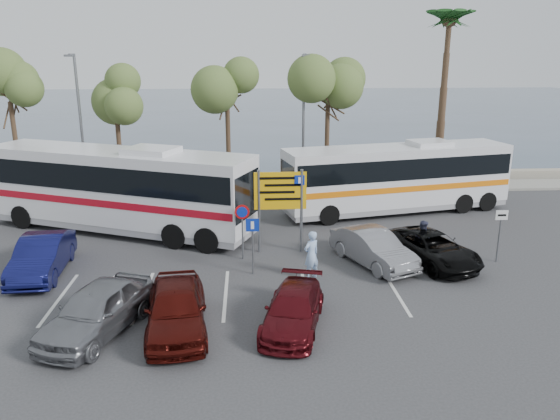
{
  "coord_description": "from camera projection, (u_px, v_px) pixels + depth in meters",
  "views": [
    {
      "loc": [
        -0.32,
        -18.84,
        8.37
      ],
      "look_at": [
        0.98,
        3.0,
        1.92
      ],
      "focal_mm": 35.0,
      "sensor_mm": 36.0,
      "label": 1
    }
  ],
  "objects": [
    {
      "name": "pedestrian_near",
      "position": [
        311.0,
        255.0,
        20.56
      ],
      "size": [
        0.82,
        0.75,
        1.87
      ],
      "primitive_type": "imported",
      "rotation": [
        0.0,
        0.0,
        3.74
      ],
      "color": "#9CB9E3",
      "rests_on": "ground"
    },
    {
      "name": "kerb_strip",
      "position": [
        254.0,
        189.0,
        33.81
      ],
      "size": [
        44.0,
        2.4,
        0.15
      ],
      "primitive_type": "cube",
      "color": "gray",
      "rests_on": "ground"
    },
    {
      "name": "coach_bus_left",
      "position": [
        118.0,
        192.0,
        25.74
      ],
      "size": [
        13.35,
        7.82,
        4.15
      ],
      "color": "silver",
      "rests_on": "ground"
    },
    {
      "name": "car_red",
      "position": [
        176.0,
        308.0,
        16.71
      ],
      "size": [
        2.28,
        4.67,
        1.53
      ],
      "primitive_type": "imported",
      "rotation": [
        0.0,
        0.0,
        0.11
      ],
      "color": "#410D09",
      "rests_on": "ground"
    },
    {
      "name": "car_maroon",
      "position": [
        293.0,
        310.0,
        16.97
      ],
      "size": [
        2.57,
        4.32,
        1.17
      ],
      "primitive_type": "imported",
      "rotation": [
        0.0,
        0.0,
        -0.24
      ],
      "color": "#510D13",
      "rests_on": "ground"
    },
    {
      "name": "sign_no_stop",
      "position": [
        242.0,
        223.0,
        22.23
      ],
      "size": [
        0.6,
        0.08,
        2.35
      ],
      "color": "slate",
      "rests_on": "ground"
    },
    {
      "name": "pedestrian_far",
      "position": [
        422.0,
        239.0,
        22.65
      ],
      "size": [
        0.9,
        0.98,
        1.62
      ],
      "primitive_type": "imported",
      "rotation": [
        0.0,
        0.0,
        2.03
      ],
      "color": "#383A54",
      "rests_on": "ground"
    },
    {
      "name": "coach_bus_right",
      "position": [
        397.0,
        180.0,
        28.8
      ],
      "size": [
        12.34,
        5.13,
        3.76
      ],
      "color": "silver",
      "rests_on": "ground"
    },
    {
      "name": "tree_mid",
      "position": [
        227.0,
        80.0,
        31.86
      ],
      "size": [
        3.2,
        3.2,
        8.0
      ],
      "color": "#382619",
      "rests_on": "kerb_strip"
    },
    {
      "name": "street_lamp_right",
      "position": [
        304.0,
        116.0,
        32.24
      ],
      "size": [
        0.45,
        1.15,
        8.01
      ],
      "color": "slate",
      "rests_on": "kerb_strip"
    },
    {
      "name": "car_silver_a",
      "position": [
        97.0,
        310.0,
        16.57
      ],
      "size": [
        3.27,
        4.86,
        1.54
      ],
      "primitive_type": "imported",
      "rotation": [
        0.0,
        0.0,
        -0.35
      ],
      "color": "slate",
      "rests_on": "ground"
    },
    {
      "name": "sign_taxi",
      "position": [
        500.0,
        229.0,
        22.01
      ],
      "size": [
        0.5,
        0.07,
        2.2
      ],
      "color": "slate",
      "rests_on": "ground"
    },
    {
      "name": "lane_markings",
      "position": [
        227.0,
        294.0,
        19.4
      ],
      "size": [
        12.02,
        4.2,
        0.01
      ],
      "primitive_type": null,
      "color": "silver",
      "rests_on": "ground"
    },
    {
      "name": "tree_far_left",
      "position": [
        8.0,
        87.0,
        31.24
      ],
      "size": [
        3.2,
        3.2,
        7.6
      ],
      "color": "#382619",
      "rests_on": "kerb_strip"
    },
    {
      "name": "car_silver_b",
      "position": [
        373.0,
        248.0,
        21.93
      ],
      "size": [
        3.12,
        4.5,
        1.41
      ],
      "primitive_type": "imported",
      "rotation": [
        0.0,
        0.0,
        0.42
      ],
      "color": "gray",
      "rests_on": "ground"
    },
    {
      "name": "suv_black",
      "position": [
        432.0,
        248.0,
        22.08
      ],
      "size": [
        3.58,
        5.04,
        1.27
      ],
      "primitive_type": "imported",
      "rotation": [
        0.0,
        0.0,
        0.36
      ],
      "color": "black",
      "rests_on": "ground"
    },
    {
      "name": "tree_right",
      "position": [
        328.0,
        88.0,
        32.34
      ],
      "size": [
        3.2,
        3.2,
        7.4
      ],
      "color": "#382619",
      "rests_on": "kerb_strip"
    },
    {
      "name": "sign_parking",
      "position": [
        253.0,
        238.0,
        20.76
      ],
      "size": [
        0.5,
        0.07,
        2.25
      ],
      "color": "slate",
      "rests_on": "ground"
    },
    {
      "name": "direction_sign",
      "position": [
        280.0,
        197.0,
        22.86
      ],
      "size": [
        2.2,
        0.12,
        3.6
      ],
      "color": "slate",
      "rests_on": "ground"
    },
    {
      "name": "car_blue",
      "position": [
        42.0,
        256.0,
        20.95
      ],
      "size": [
        1.89,
        4.62,
        1.49
      ],
      "primitive_type": "imported",
      "rotation": [
        0.0,
        0.0,
        0.07
      ],
      "color": "#0F1248",
      "rests_on": "ground"
    },
    {
      "name": "tree_left",
      "position": [
        115.0,
        92.0,
        31.68
      ],
      "size": [
        3.2,
        3.2,
        7.2
      ],
      "color": "#382619",
      "rests_on": "kerb_strip"
    },
    {
      "name": "street_lamp_left",
      "position": [
        80.0,
        117.0,
        31.5
      ],
      "size": [
        0.45,
        1.15,
        8.01
      ],
      "color": "slate",
      "rests_on": "kerb_strip"
    },
    {
      "name": "sea",
      "position": [
        250.0,
        110.0,
        77.87
      ],
      "size": [
        140.0,
        140.0,
        0.0
      ],
      "primitive_type": "plane",
      "color": "#384A5A",
      "rests_on": "ground"
    },
    {
      "name": "ground",
      "position": [
        259.0,
        282.0,
        20.43
      ],
      "size": [
        120.0,
        120.0,
        0.0
      ],
      "primitive_type": "plane",
      "color": "#333335",
      "rests_on": "ground"
    },
    {
      "name": "palm_tree",
      "position": [
        449.0,
        23.0,
        31.69
      ],
      "size": [
        4.8,
        4.8,
        11.2
      ],
      "color": "#382619",
      "rests_on": "kerb_strip"
    },
    {
      "name": "seawall",
      "position": [
        253.0,
        178.0,
        35.66
      ],
      "size": [
        48.0,
        0.8,
        0.6
      ],
      "primitive_type": "cube",
      "color": "gray",
      "rests_on": "ground"
    }
  ]
}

